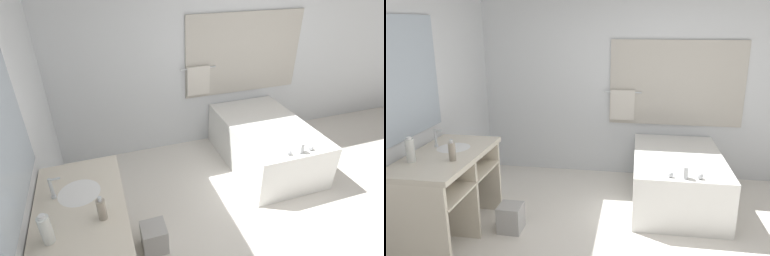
# 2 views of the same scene
# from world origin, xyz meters

# --- Properties ---
(wall_back_with_blinds) EXTENTS (7.40, 0.13, 2.70)m
(wall_back_with_blinds) POSITION_xyz_m (0.01, 2.23, 1.35)
(wall_back_with_blinds) COLOR silver
(wall_back_with_blinds) RESTS_ON ground_plane
(vanity_counter) EXTENTS (0.65, 1.20, 0.86)m
(vanity_counter) POSITION_xyz_m (-1.86, 0.33, 0.61)
(vanity_counter) COLOR beige
(vanity_counter) RESTS_ON ground_plane
(sink_faucet) EXTENTS (0.09, 0.04, 0.18)m
(sink_faucet) POSITION_xyz_m (-2.04, 0.49, 0.94)
(sink_faucet) COLOR silver
(sink_faucet) RESTS_ON vanity_counter
(bathtub) EXTENTS (0.99, 1.55, 0.70)m
(bathtub) POSITION_xyz_m (0.38, 1.42, 0.32)
(bathtub) COLOR white
(bathtub) RESTS_ON ground_plane
(water_bottle_1) EXTENTS (0.07, 0.07, 0.23)m
(water_bottle_1) POSITION_xyz_m (-2.05, 0.07, 0.96)
(water_bottle_1) COLOR silver
(water_bottle_1) RESTS_ON vanity_counter
(soap_dispenser) EXTENTS (0.06, 0.06, 0.19)m
(soap_dispenser) POSITION_xyz_m (-1.71, 0.16, 0.94)
(soap_dispenser) COLOR gray
(soap_dispenser) RESTS_ON vanity_counter
(waste_bin) EXTENTS (0.23, 0.23, 0.27)m
(waste_bin) POSITION_xyz_m (-1.32, 0.49, 0.14)
(waste_bin) COLOR #B2B2B2
(waste_bin) RESTS_ON ground_plane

